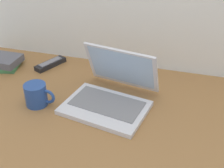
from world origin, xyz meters
TOP-DOWN VIEW (x-y plane):
  - desk at (0.00, 0.00)m, footprint 1.60×0.76m
  - laptop at (-0.05, 0.05)m, footprint 0.35×0.35m
  - coffee_mug at (-0.32, -0.04)m, footprint 0.12×0.09m
  - remote_control_far at (-0.41, 0.26)m, footprint 0.11×0.16m
  - book_stack at (-0.64, 0.19)m, footprint 0.21×0.18m

SIDE VIEW (x-z plane):
  - desk at x=0.00m, z-range 0.00..0.03m
  - remote_control_far at x=-0.41m, z-range 0.03..0.05m
  - book_stack at x=-0.64m, z-range 0.03..0.08m
  - coffee_mug at x=-0.32m, z-range 0.03..0.12m
  - laptop at x=-0.05m, z-range -0.03..0.18m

